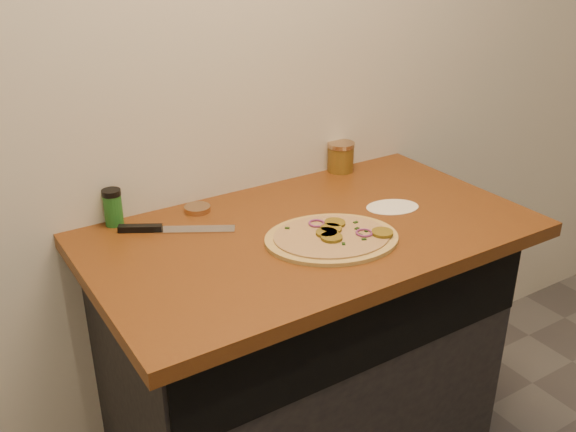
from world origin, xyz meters
TOP-DOWN VIEW (x-y plane):
  - cabinet at (0.00, 1.45)m, footprint 1.10×0.60m
  - countertop at (0.00, 1.42)m, footprint 1.20×0.70m
  - pizza at (0.00, 1.33)m, footprint 0.44×0.44m
  - chefs_knife at (-0.34, 1.61)m, footprint 0.28×0.18m
  - mason_jar_lid at (-0.21, 1.68)m, footprint 0.09×0.09m
  - salsa_jar at (0.32, 1.72)m, footprint 0.09×0.09m
  - spice_shaker at (-0.44, 1.72)m, footprint 0.05×0.05m
  - flour_spill at (0.27, 1.40)m, footprint 0.20×0.20m

SIDE VIEW (x-z plane):
  - cabinet at x=0.00m, z-range 0.00..0.86m
  - countertop at x=0.00m, z-range 0.86..0.90m
  - flour_spill at x=0.27m, z-range 0.90..0.90m
  - chefs_knife at x=-0.34m, z-range 0.90..0.91m
  - mason_jar_lid at x=-0.21m, z-range 0.90..0.92m
  - pizza at x=0.00m, z-range 0.90..0.92m
  - salsa_jar at x=0.32m, z-range 0.90..1.00m
  - spice_shaker at x=-0.44m, z-range 0.90..1.00m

